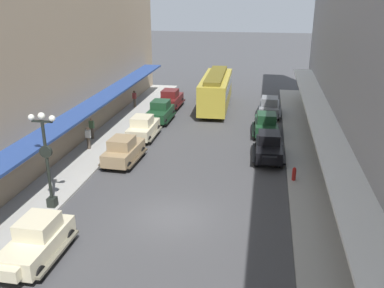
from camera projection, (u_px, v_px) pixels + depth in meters
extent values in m
plane|color=#424244|center=(172.00, 217.00, 21.67)|extent=(200.00, 200.00, 0.00)
cube|color=#A8A59E|center=(37.00, 203.00, 22.86)|extent=(3.00, 60.00, 0.15)
cube|color=#A8A59E|center=(323.00, 229.00, 20.42)|extent=(3.00, 60.00, 0.15)
cube|color=navy|center=(19.00, 152.00, 21.95)|extent=(1.80, 54.00, 0.16)
cube|color=white|center=(344.00, 174.00, 19.32)|extent=(1.80, 54.00, 0.16)
cube|color=black|center=(269.00, 149.00, 28.70)|extent=(1.82, 3.95, 0.80)
cube|color=black|center=(269.00, 138.00, 28.68)|extent=(1.49, 1.74, 0.70)
cube|color=#8C9EA8|center=(269.00, 138.00, 28.68)|extent=(1.42, 1.71, 0.42)
cube|color=black|center=(269.00, 160.00, 26.71)|extent=(0.95, 0.39, 0.52)
cube|color=black|center=(282.00, 154.00, 28.69)|extent=(0.34, 3.52, 0.12)
cube|color=black|center=(254.00, 153.00, 28.94)|extent=(0.34, 3.52, 0.12)
cylinder|color=black|center=(281.00, 163.00, 27.46)|extent=(0.24, 0.69, 0.68)
cylinder|color=black|center=(256.00, 162.00, 27.68)|extent=(0.24, 0.69, 0.68)
cylinder|color=black|center=(279.00, 148.00, 30.00)|extent=(0.24, 0.69, 0.68)
cylinder|color=black|center=(256.00, 147.00, 30.22)|extent=(0.24, 0.69, 0.68)
cube|color=slate|center=(269.00, 108.00, 38.52)|extent=(1.81, 3.95, 0.80)
cube|color=slate|center=(270.00, 101.00, 38.04)|extent=(1.49, 1.74, 0.70)
cube|color=#8C9EA8|center=(270.00, 101.00, 38.04)|extent=(1.41, 1.70, 0.42)
cube|color=slate|center=(270.00, 102.00, 40.47)|extent=(0.94, 0.39, 0.52)
cube|color=#393A3D|center=(258.00, 111.00, 38.81)|extent=(0.34, 3.52, 0.12)
cube|color=#393A3D|center=(280.00, 112.00, 38.46)|extent=(0.34, 3.52, 0.12)
cylinder|color=black|center=(261.00, 108.00, 40.07)|extent=(0.24, 0.69, 0.68)
cylinder|color=black|center=(278.00, 109.00, 39.77)|extent=(0.24, 0.69, 0.68)
cylinder|color=black|center=(259.00, 116.00, 37.56)|extent=(0.24, 0.69, 0.68)
cylinder|color=black|center=(278.00, 117.00, 37.25)|extent=(0.24, 0.69, 0.68)
cube|color=beige|center=(143.00, 129.00, 32.81)|extent=(1.71, 3.91, 0.80)
cube|color=beige|center=(142.00, 121.00, 32.32)|extent=(1.45, 1.71, 0.70)
cube|color=#8C9EA8|center=(142.00, 121.00, 32.32)|extent=(1.37, 1.67, 0.42)
cube|color=beige|center=(151.00, 121.00, 34.76)|extent=(0.94, 0.36, 0.52)
cube|color=#6D6856|center=(132.00, 132.00, 33.08)|extent=(0.25, 3.51, 0.12)
cube|color=#6D6856|center=(155.00, 134.00, 32.76)|extent=(0.25, 3.51, 0.12)
cylinder|color=black|center=(139.00, 128.00, 34.34)|extent=(0.22, 0.68, 0.68)
cylinder|color=black|center=(158.00, 129.00, 34.07)|extent=(0.22, 0.68, 0.68)
cylinder|color=black|center=(128.00, 139.00, 31.82)|extent=(0.22, 0.68, 0.68)
cylinder|color=black|center=(149.00, 140.00, 31.55)|extent=(0.22, 0.68, 0.68)
cube|color=#591919|center=(171.00, 100.00, 41.33)|extent=(1.80, 3.94, 0.80)
cube|color=#591919|center=(170.00, 93.00, 40.84)|extent=(1.48, 1.74, 0.70)
cube|color=#8C9EA8|center=(170.00, 93.00, 40.84)|extent=(1.41, 1.70, 0.42)
cube|color=#591919|center=(176.00, 95.00, 43.28)|extent=(0.94, 0.38, 0.52)
cube|color=black|center=(161.00, 103.00, 41.62)|extent=(0.33, 3.52, 0.12)
cube|color=black|center=(180.00, 104.00, 41.27)|extent=(0.33, 3.52, 0.12)
cylinder|color=black|center=(166.00, 100.00, 42.88)|extent=(0.24, 0.69, 0.68)
cylinder|color=black|center=(182.00, 101.00, 42.58)|extent=(0.24, 0.69, 0.68)
cylinder|color=black|center=(159.00, 107.00, 40.37)|extent=(0.24, 0.69, 0.68)
cylinder|color=black|center=(176.00, 108.00, 40.06)|extent=(0.24, 0.69, 0.68)
cube|color=#193D23|center=(266.00, 126.00, 33.59)|extent=(1.87, 3.97, 0.80)
cube|color=#193D23|center=(267.00, 118.00, 33.10)|extent=(1.51, 1.76, 0.70)
cube|color=#8C9EA8|center=(267.00, 118.00, 33.10)|extent=(1.44, 1.72, 0.42)
cube|color=#193D23|center=(265.00, 118.00, 35.56)|extent=(0.95, 0.40, 0.52)
cube|color=black|center=(254.00, 129.00, 33.82)|extent=(0.39, 3.52, 0.12)
cube|color=black|center=(278.00, 130.00, 33.59)|extent=(0.39, 3.52, 0.12)
cylinder|color=black|center=(255.00, 125.00, 35.10)|extent=(0.25, 0.69, 0.68)
cylinder|color=black|center=(275.00, 126.00, 34.90)|extent=(0.25, 0.69, 0.68)
cylinder|color=black|center=(256.00, 136.00, 32.56)|extent=(0.25, 0.69, 0.68)
cylinder|color=black|center=(277.00, 137.00, 32.36)|extent=(0.25, 0.69, 0.68)
cube|color=#997F5B|center=(124.00, 152.00, 28.15)|extent=(1.87, 3.97, 0.80)
cube|color=#997F5B|center=(122.00, 143.00, 27.66)|extent=(1.51, 1.76, 0.70)
cube|color=#8C9EA8|center=(122.00, 143.00, 27.66)|extent=(1.44, 1.72, 0.42)
cube|color=#997F5B|center=(135.00, 141.00, 30.08)|extent=(0.95, 0.40, 0.52)
cube|color=#4C3F2D|center=(111.00, 156.00, 28.45)|extent=(0.39, 3.52, 0.12)
cube|color=#4C3F2D|center=(138.00, 158.00, 28.07)|extent=(0.39, 3.52, 0.12)
cylinder|color=black|center=(120.00, 150.00, 29.70)|extent=(0.25, 0.69, 0.68)
cylinder|color=black|center=(142.00, 152.00, 29.37)|extent=(0.25, 0.69, 0.68)
cylinder|color=black|center=(105.00, 165.00, 27.20)|extent=(0.25, 0.69, 0.68)
cylinder|color=black|center=(128.00, 167.00, 26.87)|extent=(0.25, 0.69, 0.68)
cube|color=beige|center=(37.00, 244.00, 18.02)|extent=(1.73, 3.91, 0.80)
cube|color=beige|center=(38.00, 226.00, 17.99)|extent=(1.45, 1.71, 0.70)
cube|color=#8C9EA8|center=(38.00, 226.00, 17.99)|extent=(1.38, 1.68, 0.42)
cube|color=beige|center=(8.00, 274.00, 16.04)|extent=(0.94, 0.37, 0.52)
cube|color=#6D6856|center=(59.00, 253.00, 17.97)|extent=(0.26, 3.51, 0.12)
cube|color=#6D6856|center=(18.00, 248.00, 18.29)|extent=(0.26, 3.51, 0.12)
cylinder|color=black|center=(39.00, 274.00, 16.76)|extent=(0.22, 0.68, 0.68)
cylinder|color=black|center=(2.00, 269.00, 17.03)|extent=(0.22, 0.68, 0.68)
cylinder|color=black|center=(70.00, 237.00, 19.28)|extent=(0.22, 0.68, 0.68)
cylinder|color=black|center=(37.00, 233.00, 19.56)|extent=(0.22, 0.68, 0.68)
cube|color=#193D23|center=(160.00, 114.00, 36.93)|extent=(1.77, 3.93, 0.80)
cube|color=#193D23|center=(161.00, 105.00, 36.90)|extent=(1.47, 1.73, 0.70)
cube|color=#8C9EA8|center=(161.00, 105.00, 36.90)|extent=(1.40, 1.69, 0.42)
cube|color=#193D23|center=(153.00, 120.00, 34.95)|extent=(0.94, 0.38, 0.52)
cube|color=black|center=(171.00, 118.00, 36.87)|extent=(0.31, 3.51, 0.12)
cube|color=black|center=(150.00, 116.00, 37.21)|extent=(0.31, 3.51, 0.12)
cylinder|color=black|center=(165.00, 123.00, 35.67)|extent=(0.23, 0.68, 0.68)
cylinder|color=black|center=(147.00, 122.00, 35.96)|extent=(0.23, 0.68, 0.68)
cylinder|color=black|center=(173.00, 114.00, 38.18)|extent=(0.23, 0.68, 0.68)
cylinder|color=black|center=(155.00, 113.00, 38.47)|extent=(0.23, 0.68, 0.68)
cube|color=gold|center=(216.00, 91.00, 40.65)|extent=(2.78, 9.67, 2.70)
cube|color=brown|center=(216.00, 75.00, 40.12)|extent=(1.75, 8.68, 0.36)
cube|color=#8C9EA8|center=(216.00, 86.00, 40.49)|extent=(2.78, 8.90, 0.95)
cube|color=black|center=(218.00, 99.00, 43.86)|extent=(2.03, 1.26, 0.40)
cube|color=black|center=(213.00, 115.00, 38.51)|extent=(2.03, 1.26, 0.40)
cube|color=black|center=(52.00, 202.00, 22.31)|extent=(0.44, 0.44, 0.50)
cylinder|color=black|center=(47.00, 161.00, 21.50)|extent=(0.16, 0.16, 4.20)
cube|color=black|center=(42.00, 121.00, 20.78)|extent=(1.10, 0.10, 0.10)
sphere|color=white|center=(31.00, 117.00, 20.81)|extent=(0.32, 0.32, 0.32)
sphere|color=white|center=(52.00, 118.00, 20.63)|extent=(0.32, 0.32, 0.32)
sphere|color=white|center=(41.00, 116.00, 20.68)|extent=(0.36, 0.36, 0.36)
cylinder|color=black|center=(46.00, 152.00, 21.33)|extent=(0.64, 0.18, 0.64)
cylinder|color=silver|center=(47.00, 151.00, 21.42)|extent=(0.56, 0.02, 0.56)
cylinder|color=#B21E19|center=(294.00, 175.00, 25.36)|extent=(0.24, 0.24, 0.70)
sphere|color=#B21E19|center=(295.00, 169.00, 25.23)|extent=(0.20, 0.20, 0.20)
cylinder|color=#4C4238|center=(89.00, 143.00, 30.33)|extent=(0.24, 0.24, 0.85)
cube|color=white|center=(88.00, 134.00, 30.09)|extent=(0.36, 0.22, 0.56)
sphere|color=tan|center=(87.00, 128.00, 29.95)|extent=(0.22, 0.22, 0.22)
cylinder|color=#4C4238|center=(135.00, 103.00, 41.06)|extent=(0.24, 0.24, 0.85)
cube|color=maroon|center=(134.00, 96.00, 40.82)|extent=(0.36, 0.22, 0.56)
sphere|color=brown|center=(134.00, 92.00, 40.68)|extent=(0.22, 0.22, 0.22)
cylinder|color=#4C4238|center=(92.00, 133.00, 32.39)|extent=(0.24, 0.24, 0.85)
cube|color=#4C724C|center=(92.00, 125.00, 32.15)|extent=(0.36, 0.22, 0.56)
sphere|color=tan|center=(91.00, 119.00, 32.01)|extent=(0.22, 0.22, 0.22)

